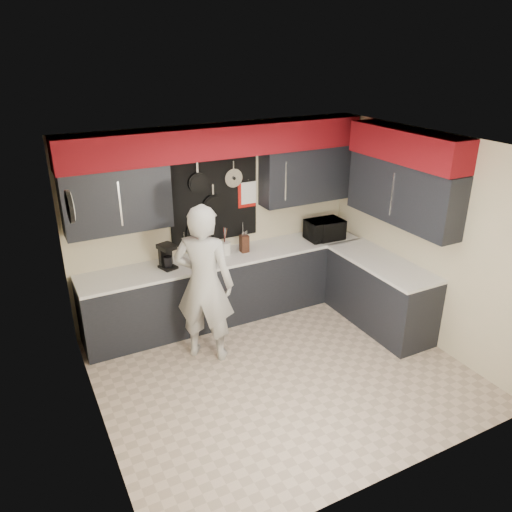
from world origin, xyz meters
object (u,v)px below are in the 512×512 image
knife_block (244,244)px  utensil_crock (226,248)px  microwave (324,230)px  coffee_maker (167,255)px  person (204,284)px

knife_block → utensil_crock: 0.26m
knife_block → microwave: bearing=-3.3°
utensil_crock → coffee_maker: size_ratio=0.53×
microwave → coffee_maker: 2.30m
coffee_maker → person: person is taller
utensil_crock → person: bearing=-128.8°
microwave → person: (-2.10, -0.63, -0.10)m
knife_block → utensil_crock: knife_block is taller
person → utensil_crock: bearing=-89.9°
utensil_crock → coffee_maker: 0.83m
utensil_crock → microwave: bearing=-5.5°
microwave → utensil_crock: (-1.47, 0.14, -0.06)m
knife_block → utensil_crock: size_ratio=1.40×
microwave → utensil_crock: bearing=176.6°
coffee_maker → person: size_ratio=0.16×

